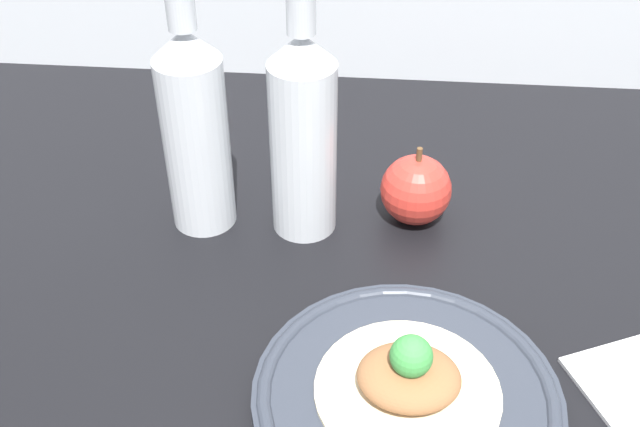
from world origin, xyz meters
The scene contains 6 objects.
ground_plane centered at (0.00, 0.00, -2.00)cm, with size 180.00×110.00×4.00cm, color black.
plate centered at (7.08, -3.55, 1.19)cm, with size 24.67×24.67×2.24cm.
plated_food centered at (7.08, -3.55, 3.50)cm, with size 14.76×14.76×5.90cm.
cider_bottle_left centered at (-13.99, 19.13, 11.64)cm, with size 6.56×6.56×29.65cm.
cider_bottle_right centered at (-3.44, 19.13, 11.64)cm, with size 6.56×6.56×29.65cm.
apple centered at (7.95, 21.09, 3.69)cm, with size 7.37×7.37×8.77cm.
Camera 1 is at (3.51, -41.68, 49.32)cm, focal length 42.00 mm.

